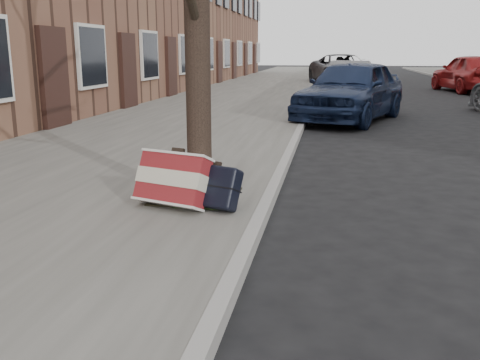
% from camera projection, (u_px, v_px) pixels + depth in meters
% --- Properties ---
extents(ground, '(120.00, 120.00, 0.00)m').
position_uv_depth(ground, '(404.00, 263.00, 4.22)').
color(ground, black).
rests_on(ground, ground).
extents(near_sidewalk, '(5.00, 70.00, 0.12)m').
position_uv_depth(near_sidewalk, '(246.00, 96.00, 19.18)').
color(near_sidewalk, slate).
rests_on(near_sidewalk, ground).
extents(house_near, '(6.80, 40.00, 7.00)m').
position_uv_depth(house_near, '(97.00, 0.00, 20.31)').
color(house_near, brown).
rests_on(house_near, ground).
extents(dirt_patch, '(0.85, 0.85, 0.02)m').
position_uv_depth(dirt_patch, '(196.00, 196.00, 5.67)').
color(dirt_patch, black).
rests_on(dirt_patch, near_sidewalk).
extents(suitcase_red, '(0.81, 0.60, 0.56)m').
position_uv_depth(suitcase_red, '(173.00, 180.00, 5.23)').
color(suitcase_red, maroon).
rests_on(suitcase_red, near_sidewalk).
extents(suitcase_navy, '(0.66, 0.52, 0.45)m').
position_uv_depth(suitcase_navy, '(211.00, 186.00, 5.20)').
color(suitcase_navy, black).
rests_on(suitcase_navy, near_sidewalk).
extents(car_near_front, '(3.05, 4.60, 1.46)m').
position_uv_depth(car_near_front, '(351.00, 90.00, 12.66)').
color(car_near_front, '#172446').
rests_on(car_near_front, ground).
extents(car_near_mid, '(2.00, 4.07, 1.28)m').
position_uv_depth(car_near_mid, '(348.00, 79.00, 19.43)').
color(car_near_mid, '#95989C').
rests_on(car_near_mid, ground).
extents(car_near_back, '(3.70, 5.76, 1.48)m').
position_uv_depth(car_near_back, '(342.00, 69.00, 26.60)').
color(car_near_back, '#36353B').
rests_on(car_near_back, ground).
extents(car_far_back, '(2.57, 4.79, 1.55)m').
position_uv_depth(car_far_back, '(470.00, 73.00, 21.53)').
color(car_far_back, maroon).
rests_on(car_far_back, ground).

